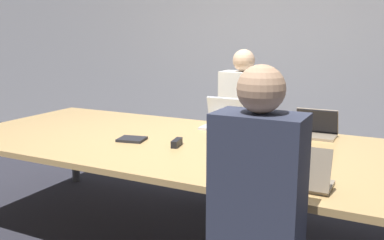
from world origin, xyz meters
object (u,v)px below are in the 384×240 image
at_px(cup_near_right, 252,169).
at_px(laptop_far_center, 224,119).
at_px(laptop_far_right, 316,129).
at_px(person_near_right, 257,225).
at_px(cup_far_center, 252,127).
at_px(laptop_near_right, 297,175).
at_px(stapler, 177,143).
at_px(person_far_center, 242,128).

distance_m(cup_near_right, laptop_far_center, 1.26).
xyz_separation_m(cup_near_right, laptop_far_right, (0.13, 1.12, 0.03)).
bearing_deg(cup_near_right, person_near_right, -67.72).
bearing_deg(cup_near_right, cup_far_center, 109.07).
distance_m(person_near_right, cup_near_right, 0.50).
height_order(laptop_near_right, laptop_far_right, laptop_near_right).
height_order(laptop_far_center, stapler, laptop_far_center).
relative_size(person_far_center, cup_far_center, 13.71).
relative_size(cup_far_center, stapler, 0.66).
relative_size(person_near_right, laptop_far_center, 4.17).
distance_m(person_near_right, laptop_far_right, 1.59).
height_order(laptop_near_right, person_far_center, person_far_center).
relative_size(laptop_far_center, cup_far_center, 3.31).
bearing_deg(laptop_near_right, cup_far_center, -60.07).
xyz_separation_m(laptop_near_right, cup_far_center, (-0.62, 1.07, -0.02)).
relative_size(cup_near_right, laptop_far_center, 0.25).
height_order(person_near_right, person_far_center, person_near_right).
bearing_deg(laptop_far_center, laptop_near_right, -52.37).
xyz_separation_m(laptop_far_right, stapler, (-0.83, -0.75, -0.04)).
xyz_separation_m(person_far_center, laptop_far_right, (0.74, -0.36, 0.14)).
height_order(person_near_right, laptop_far_center, person_near_right).
relative_size(laptop_near_right, stapler, 2.27).
height_order(laptop_near_right, cup_far_center, laptop_near_right).
height_order(cup_near_right, cup_far_center, cup_far_center).
relative_size(laptop_far_center, stapler, 2.19).
xyz_separation_m(laptop_far_center, stapler, (-0.07, -0.71, -0.05)).
distance_m(cup_near_right, stapler, 0.79).
xyz_separation_m(laptop_near_right, cup_near_right, (-0.27, 0.07, -0.03)).
xyz_separation_m(cup_far_center, laptop_far_right, (0.48, 0.12, 0.01)).
bearing_deg(laptop_far_right, cup_far_center, -165.56).
bearing_deg(person_near_right, laptop_near_right, -102.16).
distance_m(cup_near_right, laptop_far_right, 1.13).
height_order(person_near_right, stapler, person_near_right).
distance_m(cup_far_center, stapler, 0.71).
bearing_deg(laptop_near_right, person_far_center, -60.64).
xyz_separation_m(person_near_right, laptop_far_center, (-0.81, 1.55, 0.14)).
height_order(laptop_near_right, person_near_right, person_near_right).
bearing_deg(laptop_far_right, laptop_far_center, -177.58).
relative_size(person_far_center, laptop_far_right, 4.50).
xyz_separation_m(cup_near_right, stapler, (-0.69, 0.38, -0.01)).
distance_m(laptop_near_right, cup_near_right, 0.28).
distance_m(laptop_near_right, person_far_center, 1.79).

